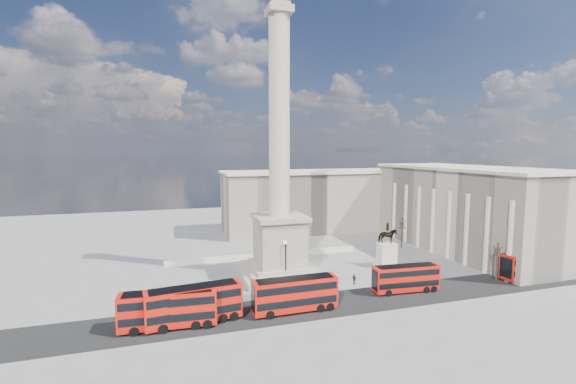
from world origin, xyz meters
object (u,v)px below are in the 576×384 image
Objects in this scene: red_bus_b at (295,294)px; red_bus_e at (169,309)px; nelsons_column at (279,203)px; red_bus_d at (531,264)px; equestrian_statue at (387,251)px; victorian_lamp at (285,258)px; pedestrian_walking at (422,278)px; pedestrian_standing at (410,270)px; red_bus_a at (195,304)px; pedestrian_crossing at (354,279)px; red_bus_c at (406,278)px.

red_bus_b is 0.99× the size of red_bus_e.
nelsons_column is 4.17× the size of red_bus_e.
red_bus_d is at bearing 4.94° from red_bus_e.
equestrian_statue is (39.85, 14.68, 0.49)m from red_bus_e.
victorian_lamp is (2.02, 11.62, 1.72)m from red_bus_b.
red_bus_d is 20.00m from pedestrian_walking.
pedestrian_standing is (22.51, -2.74, -3.32)m from victorian_lamp.
red_bus_a is 1.73× the size of victorian_lamp.
pedestrian_crossing is (10.75, -4.06, -3.36)m from victorian_lamp.
pedestrian_standing is (0.66, 4.36, 0.02)m from pedestrian_walking.
red_bus_a is at bearing 69.50° from pedestrian_crossing.
red_bus_b is (13.53, -0.34, -0.08)m from red_bus_a.
pedestrian_crossing is (12.77, 7.55, -1.64)m from red_bus_b.
red_bus_d reaches higher than red_bus_c.
red_bus_b reaches higher than pedestrian_walking.
pedestrian_standing is 1.05× the size of pedestrian_crossing.
pedestrian_standing is (1.37, -5.70, -2.09)m from equestrian_statue.
red_bus_a is 1.16× the size of red_bus_c.
equestrian_statue is at bearing 102.51° from pedestrian_walking.
red_bus_d is at bearing -33.02° from equestrian_statue.
red_bus_d reaches higher than pedestrian_standing.
nelsons_column is 28.50× the size of pedestrian_crossing.
red_bus_b is 11.92m from victorian_lamp.
red_bus_d is at bearing -0.75° from pedestrian_walking.
red_bus_c is 6.01× the size of pedestrian_walking.
victorian_lamp is 4.11× the size of pedestrian_crossing.
victorian_lamp is at bearing 170.48° from pedestrian_walking.
equestrian_statue is at bearing 7.97° from victorian_lamp.
pedestrian_crossing is at bearing 173.18° from pedestrian_walking.
pedestrian_walking is at bearing 75.45° from pedestrian_standing.
red_bus_b is at bearing 84.76° from pedestrian_crossing.
equestrian_statue is at bearing -91.79° from pedestrian_crossing.
pedestrian_crossing is at bearing 0.45° from pedestrian_standing.
red_bus_e is (-60.24, -1.42, 0.02)m from red_bus_d.
victorian_lamp is 4.03× the size of pedestrian_walking.
nelsons_column reaches higher than pedestrian_crossing.
red_bus_a is 1.05× the size of red_bus_b.
red_bus_e is 1.39× the size of equestrian_statue.
victorian_lamp is at bearing -92.71° from nelsons_column.
victorian_lamp is 3.93× the size of pedestrian_standing.
red_bus_b is 1.38× the size of equestrian_statue.
nelsons_column is 45.08m from red_bus_d.
red_bus_b is 1.11× the size of red_bus_c.
nelsons_column reaches higher than red_bus_e.
red_bus_a is at bearing -144.04° from victorian_lamp.
red_bus_a is at bearing -158.79° from equestrian_statue.
red_bus_e is at bearing 177.07° from red_bus_d.
equestrian_statue is 12.72m from pedestrian_crossing.
pedestrian_walking is (37.40, 4.18, -1.70)m from red_bus_a.
pedestrian_standing is at bearing -76.51° from equestrian_statue.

